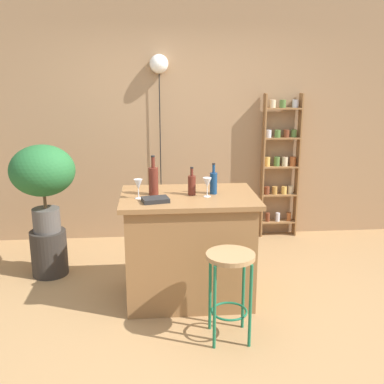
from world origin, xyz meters
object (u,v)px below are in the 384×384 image
at_px(pendant_globe_light, 159,67).
at_px(wine_glass_left, 207,183).
at_px(bottle_sauce_amber, 213,182).
at_px(wine_glass_center, 138,185).
at_px(cookbook, 155,200).
at_px(plant_stool, 49,253).
at_px(potted_plant, 43,175).
at_px(bottle_spirits_clear, 153,180).
at_px(spice_shelf, 280,163).
at_px(bar_stool, 230,275).
at_px(bottle_olive_oil, 192,184).

bearing_deg(pendant_globe_light, wine_glass_left, -77.36).
bearing_deg(bottle_sauce_amber, pendant_globe_light, 105.70).
distance_m(wine_glass_center, cookbook, 0.20).
height_order(bottle_sauce_amber, pendant_globe_light, pendant_globe_light).
bearing_deg(plant_stool, potted_plant, 0.00).
distance_m(potted_plant, bottle_sauce_amber, 1.66).
bearing_deg(bottle_spirits_clear, potted_plant, 152.22).
relative_size(bottle_spirits_clear, cookbook, 1.62).
distance_m(potted_plant, wine_glass_left, 1.64).
xyz_separation_m(bottle_sauce_amber, bottle_spirits_clear, (-0.51, 0.01, 0.03)).
height_order(spice_shelf, cookbook, spice_shelf).
xyz_separation_m(potted_plant, wine_glass_center, (0.92, -0.66, 0.05)).
height_order(bottle_sauce_amber, wine_glass_center, bottle_sauce_amber).
xyz_separation_m(plant_stool, potted_plant, (0.00, 0.00, 0.79)).
height_order(potted_plant, bottle_sauce_amber, potted_plant).
height_order(bottle_spirits_clear, pendant_globe_light, pendant_globe_light).
bearing_deg(pendant_globe_light, bar_stool, -78.30).
height_order(bar_stool, plant_stool, bar_stool).
bearing_deg(bar_stool, bottle_olive_oil, 107.92).
xyz_separation_m(bottle_spirits_clear, cookbook, (0.01, -0.23, -0.11)).
bearing_deg(plant_stool, pendant_globe_light, 39.87).
bearing_deg(bar_stool, wine_glass_center, 137.74).
distance_m(wine_glass_left, cookbook, 0.46).
xyz_separation_m(bottle_olive_oil, cookbook, (-0.31, -0.19, -0.07)).
distance_m(plant_stool, wine_glass_left, 1.84).
bearing_deg(plant_stool, bottle_sauce_amber, -19.85).
bearing_deg(bottle_spirits_clear, wine_glass_left, -13.13).
distance_m(spice_shelf, cookbook, 2.27).
bearing_deg(spice_shelf, pendant_globe_light, 178.93).
xyz_separation_m(bar_stool, wine_glass_left, (-0.10, 0.62, 0.55)).
xyz_separation_m(spice_shelf, potted_plant, (-2.57, -0.92, 0.11)).
xyz_separation_m(plant_stool, pendant_globe_light, (1.14, 0.95, 1.79)).
height_order(bar_stool, bottle_sauce_amber, bottle_sauce_amber).
distance_m(bottle_spirits_clear, bottle_olive_oil, 0.33).
distance_m(bottle_spirits_clear, wine_glass_left, 0.46).
bearing_deg(plant_stool, bottle_olive_oil, -23.04).
distance_m(bottle_sauce_amber, pendant_globe_light, 1.85).
height_order(plant_stool, potted_plant, potted_plant).
bearing_deg(spice_shelf, wine_glass_center, -135.99).
xyz_separation_m(bar_stool, potted_plant, (-1.60, 1.28, 0.50)).
distance_m(bar_stool, wine_glass_left, 0.83).
height_order(bar_stool, spice_shelf, spice_shelf).
relative_size(spice_shelf, wine_glass_left, 10.53).
xyz_separation_m(spice_shelf, pendant_globe_light, (-1.43, 0.03, 1.11)).
bearing_deg(plant_stool, cookbook, -36.22).
distance_m(spice_shelf, bottle_olive_oil, 1.93).
relative_size(bottle_sauce_amber, bottle_spirits_clear, 0.79).
relative_size(bar_stool, potted_plant, 0.80).
distance_m(plant_stool, cookbook, 1.51).
height_order(spice_shelf, potted_plant, spice_shelf).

